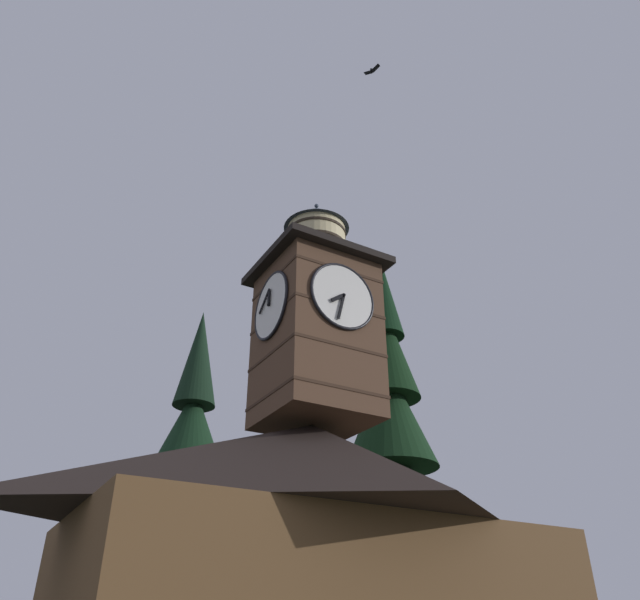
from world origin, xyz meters
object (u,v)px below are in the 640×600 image
at_px(flying_bird_high, 372,70).
at_px(moon, 233,525).
at_px(clock_tower, 316,320).
at_px(building_main, 312,551).
at_px(pine_tree_aside, 393,481).
at_px(pine_tree_behind, 181,521).

bearing_deg(flying_bird_high, moon, -107.47).
xyz_separation_m(clock_tower, moon, (-13.24, -38.40, -0.18)).
bearing_deg(clock_tower, building_main, -60.40).
bearing_deg(moon, pine_tree_aside, 78.80).
relative_size(clock_tower, pine_tree_aside, 0.45).
relative_size(building_main, moon, 9.42).
height_order(clock_tower, pine_tree_aside, pine_tree_aside).
xyz_separation_m(building_main, clock_tower, (-0.05, 0.09, 7.21)).
bearing_deg(moon, flying_bird_high, 72.53).
bearing_deg(clock_tower, pine_tree_aside, -142.16).
bearing_deg(pine_tree_aside, clock_tower, 37.84).
bearing_deg(moon, clock_tower, 70.97).
xyz_separation_m(pine_tree_aside, moon, (-6.58, -33.22, 3.36)).
height_order(pine_tree_behind, pine_tree_aside, pine_tree_aside).
distance_m(clock_tower, pine_tree_aside, 9.15).
relative_size(building_main, pine_tree_aside, 0.72).
bearing_deg(moon, building_main, 70.86).
height_order(pine_tree_behind, flying_bird_high, flying_bird_high).
height_order(building_main, pine_tree_aside, pine_tree_aside).
relative_size(clock_tower, flying_bird_high, 13.67).
xyz_separation_m(pine_tree_behind, pine_tree_aside, (-8.29, 1.86, 2.00)).
distance_m(building_main, moon, 41.15).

